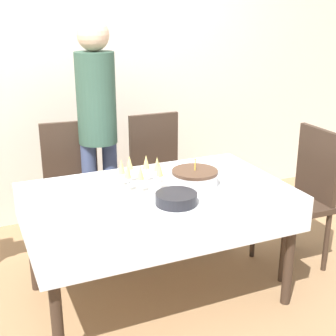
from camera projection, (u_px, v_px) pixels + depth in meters
ground_plane at (158, 295)px, 3.00m from camera, size 12.00×12.00×0.00m
wall_back at (88, 59)px, 3.84m from camera, size 8.00×0.05×2.70m
dining_table at (157, 206)px, 2.80m from camera, size 1.55×0.94×0.73m
dining_chair_far_left at (73, 184)px, 3.38m from camera, size 0.46×0.46×0.98m
dining_chair_far_right at (159, 172)px, 3.64m from camera, size 0.42×0.42×0.98m
dining_chair_right_end at (303, 192)px, 3.24m from camera, size 0.43×0.43×0.98m
birthday_cake at (195, 178)px, 2.82m from camera, size 0.28×0.28×0.17m
champagne_tray at (141, 175)px, 2.77m from camera, size 0.33×0.33×0.18m
plate_stack_main at (176, 199)px, 2.56m from camera, size 0.23×0.23×0.06m
cake_knife at (217, 197)px, 2.66m from camera, size 0.30×0.07×0.00m
fork_pile at (94, 210)px, 2.47m from camera, size 0.18×0.10×0.02m
napkin_pile at (80, 204)px, 2.56m from camera, size 0.15×0.15×0.01m
person_standing at (97, 115)px, 3.35m from camera, size 0.28×0.28×1.68m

